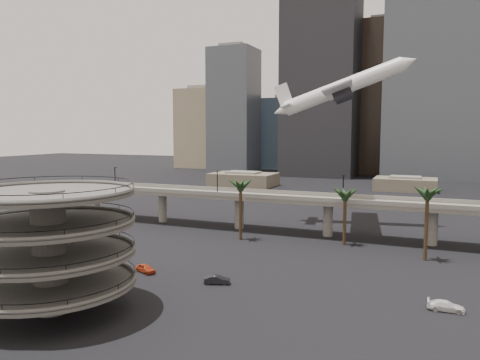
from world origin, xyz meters
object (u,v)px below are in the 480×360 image
at_px(car_c, 446,306).
at_px(overpass, 282,201).
at_px(car_a, 146,268).
at_px(car_b, 217,280).
at_px(parking_ramp, 49,239).
at_px(airborne_jet, 342,88).

bearing_deg(car_c, overpass, 40.56).
height_order(overpass, car_c, overpass).
relative_size(overpass, car_a, 31.02).
xyz_separation_m(car_b, car_c, (32.87, 1.90, 0.01)).
height_order(parking_ramp, car_c, parking_ramp).
bearing_deg(parking_ramp, car_c, 23.12).
xyz_separation_m(airborne_jet, car_c, (24.78, -54.58, -34.01)).
height_order(car_a, car_c, car_a).
distance_m(parking_ramp, overpass, 60.46).
distance_m(overpass, airborne_jet, 33.44).
bearing_deg(overpass, airborne_jet, 57.17).
height_order(parking_ramp, overpass, parking_ramp).
bearing_deg(car_a, overpass, 6.61).
bearing_deg(car_a, airborne_jet, 1.31).
bearing_deg(car_c, car_b, 91.36).
height_order(car_a, car_b, car_a).
xyz_separation_m(car_a, car_b, (13.79, -0.71, -0.04)).
bearing_deg(airborne_jet, overpass, -131.54).
xyz_separation_m(parking_ramp, car_c, (48.20, 20.58, -9.15)).
height_order(parking_ramp, car_a, parking_ramp).
bearing_deg(parking_ramp, overpass, 77.57).
bearing_deg(car_a, car_b, -70.22).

